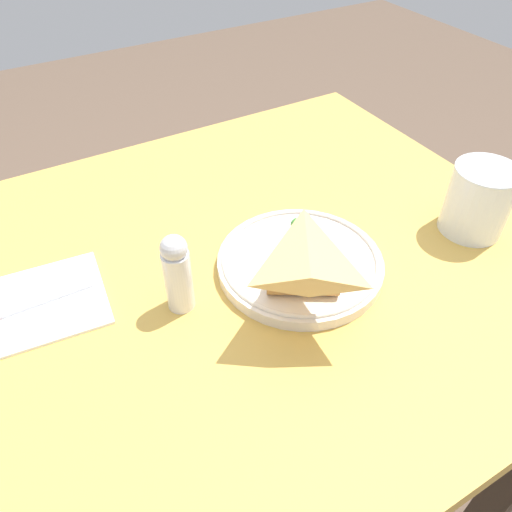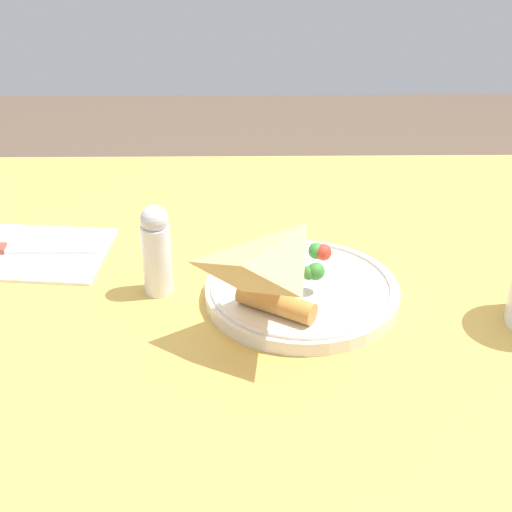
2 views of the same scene
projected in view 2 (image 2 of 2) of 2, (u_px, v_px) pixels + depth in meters
dining_table at (231, 365)px, 1.00m from camera, size 0.92×0.75×0.76m
plate_pizza at (302, 288)px, 0.89m from camera, size 0.22×0.22×0.05m
napkin_folded at (24, 252)px, 0.98m from camera, size 0.22×0.16×0.00m
butter_knife at (16, 249)px, 0.98m from camera, size 0.19×0.02×0.01m
salt_shaker at (156, 249)px, 0.88m from camera, size 0.03×0.03×0.11m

